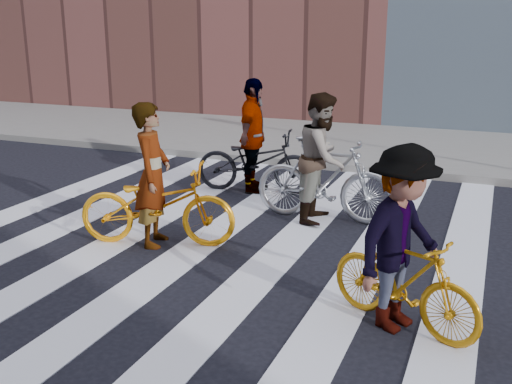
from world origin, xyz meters
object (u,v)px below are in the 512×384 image
Objects in this scene: bike_yellow_right at (404,281)px; rider_left at (153,175)px; bike_silver_mid at (325,179)px; bike_yellow_left at (157,205)px; rider_rear at (253,136)px; rider_right at (401,239)px; rider_mid at (322,158)px; bike_dark_rear at (255,161)px.

rider_left is (-3.43, 1.08, 0.46)m from bike_yellow_right.
bike_yellow_left is at bearing 134.33° from bike_silver_mid.
rider_rear is (0.18, 2.86, 0.44)m from bike_yellow_left.
bike_silver_mid is 1.15× the size of rider_right.
bike_yellow_left is 1.28× the size of bike_yellow_right.
rider_left is 2.53m from rider_mid.
rider_mid is (-1.66, 2.90, 0.46)m from bike_yellow_right.
bike_yellow_right is at bearing -123.95° from bike_yellow_left.
rider_rear is at bearing -19.78° from bike_yellow_left.
bike_dark_rear is 2.91m from rider_left.
rider_mid is (1.49, -1.05, 0.41)m from bike_dark_rear.
bike_silver_mid is at bearing -61.22° from rider_left.
rider_mid is at bearing 88.49° from bike_silver_mid.
rider_rear is (0.23, 2.86, 0.04)m from rider_left.
rider_mid is at bearing -59.60° from bike_yellow_left.
bike_silver_mid is 1.10× the size of rider_left.
rider_mid reaches higher than bike_yellow_right.
bike_silver_mid is 3.32m from bike_yellow_right.
rider_right reaches higher than bike_dark_rear.
bike_dark_rear is 1.15× the size of rider_right.
rider_right is at bearing -123.95° from rider_left.
bike_silver_mid is 1.86m from bike_dark_rear.
bike_silver_mid reaches higher than bike_dark_rear.
bike_dark_rear is (0.23, 2.86, -0.00)m from bike_yellow_left.
bike_yellow_left reaches higher than bike_dark_rear.
bike_yellow_left is 0.99× the size of bike_silver_mid.
bike_silver_mid is at bearing 53.17° from bike_yellow_right.
rider_right is (-0.05, 0.00, 0.42)m from bike_yellow_right.
rider_mid is at bearing -60.42° from rider_left.
rider_right is 0.92× the size of rider_rear.
rider_right is (1.61, -2.90, -0.05)m from rider_mid.
rider_rear reaches higher than rider_left.
bike_yellow_right is 5.10m from rider_rear.
bike_yellow_left is 3.54m from bike_yellow_right.
bike_yellow_right is (3.38, -1.08, -0.06)m from bike_yellow_left.
rider_right is at bearing -150.59° from bike_dark_rear.
bike_silver_mid is 1.94m from rider_rear.
bike_dark_rear is 1.09× the size of rider_left.
bike_silver_mid is 1.01× the size of bike_dark_rear.
rider_rear reaches higher than bike_yellow_right.
rider_rear reaches higher than bike_silver_mid.
rider_rear is at bearing 54.31° from rider_mid.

